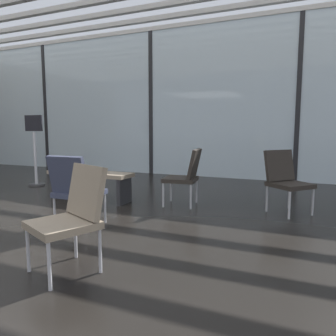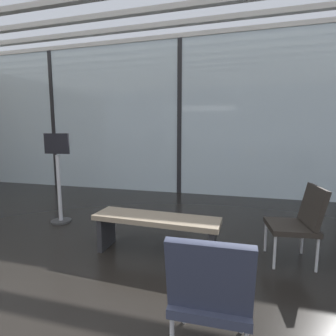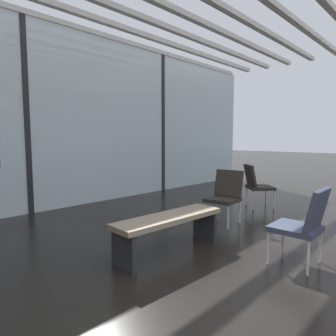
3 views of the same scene
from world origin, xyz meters
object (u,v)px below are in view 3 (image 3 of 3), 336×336
lounge_chair_2 (256,183)px  waiting_bench (169,224)px  lounge_chair_4 (225,193)px  lounge_chair_0 (304,222)px

lounge_chair_2 → waiting_bench: 3.04m
lounge_chair_4 → waiting_bench: lounge_chair_4 is taller
waiting_bench → lounge_chair_0: bearing=123.0°
waiting_bench → lounge_chair_4: bearing=-168.4°
lounge_chair_4 → lounge_chair_2: bearing=90.7°
lounge_chair_0 → lounge_chair_4: size_ratio=1.00×
lounge_chair_0 → waiting_bench: 1.51m
lounge_chair_0 → lounge_chair_2: (2.25, 1.72, 0.00)m
lounge_chair_0 → lounge_chair_4: 1.76m
lounge_chair_0 → lounge_chair_2: same height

